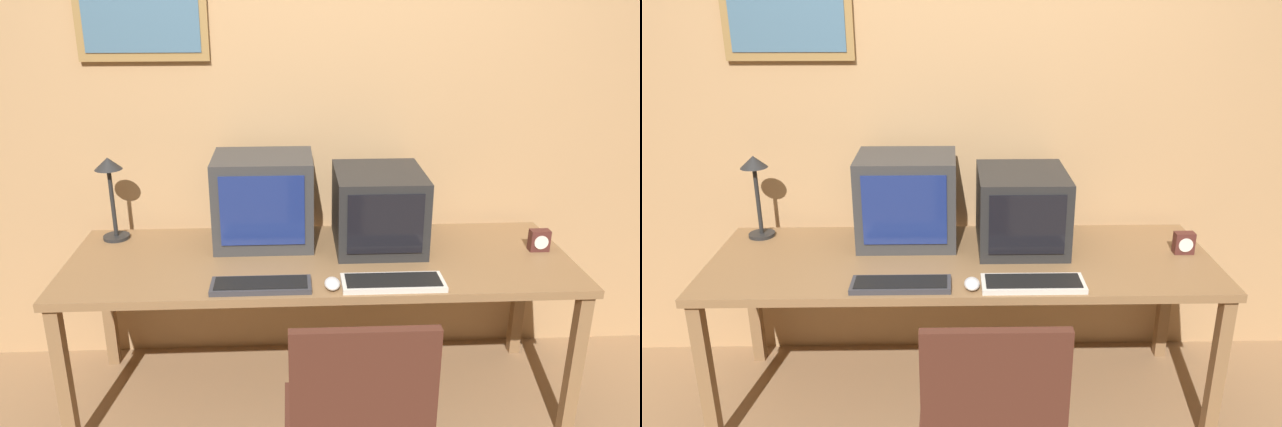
# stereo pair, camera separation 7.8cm
# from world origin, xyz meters

# --- Properties ---
(wall_back) EXTENTS (8.00, 0.08, 2.60)m
(wall_back) POSITION_xyz_m (-0.01, 1.25, 1.31)
(wall_back) COLOR tan
(wall_back) RESTS_ON ground_plane
(desk) EXTENTS (2.25, 0.77, 0.74)m
(desk) POSITION_xyz_m (0.00, 0.77, 0.67)
(desk) COLOR olive
(desk) RESTS_ON ground_plane
(monitor_left) EXTENTS (0.45, 0.36, 0.42)m
(monitor_left) POSITION_xyz_m (-0.25, 0.96, 0.95)
(monitor_left) COLOR #333333
(monitor_left) RESTS_ON desk
(monitor_right) EXTENTS (0.40, 0.45, 0.36)m
(monitor_right) POSITION_xyz_m (0.28, 0.91, 0.91)
(monitor_right) COLOR black
(monitor_right) RESTS_ON desk
(keyboard_main) EXTENTS (0.41, 0.14, 0.03)m
(keyboard_main) POSITION_xyz_m (-0.25, 0.48, 0.75)
(keyboard_main) COLOR #333338
(keyboard_main) RESTS_ON desk
(keyboard_side) EXTENTS (0.42, 0.16, 0.03)m
(keyboard_side) POSITION_xyz_m (0.28, 0.48, 0.75)
(keyboard_side) COLOR beige
(keyboard_side) RESTS_ON desk
(mouse_near_keyboard) EXTENTS (0.06, 0.10, 0.04)m
(mouse_near_keyboard) POSITION_xyz_m (0.03, 0.46, 0.76)
(mouse_near_keyboard) COLOR silver
(mouse_near_keyboard) RESTS_ON desk
(desk_clock) EXTENTS (0.09, 0.05, 0.10)m
(desk_clock) POSITION_xyz_m (1.01, 0.79, 0.79)
(desk_clock) COLOR #4C231E
(desk_clock) RESTS_ON desk
(desk_lamp) EXTENTS (0.13, 0.13, 0.40)m
(desk_lamp) POSITION_xyz_m (-0.97, 1.04, 1.02)
(desk_lamp) COLOR black
(desk_lamp) RESTS_ON desk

